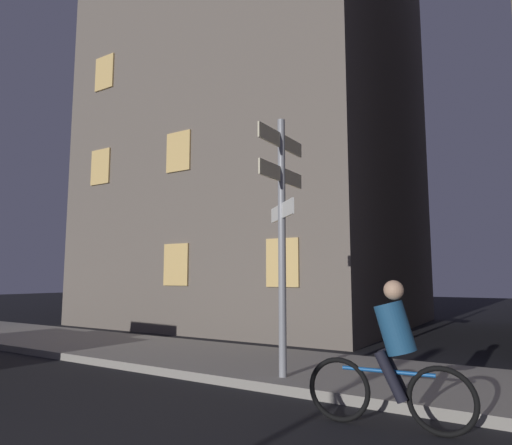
% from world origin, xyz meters
% --- Properties ---
extents(sidewalk_kerb, '(40.00, 2.91, 0.14)m').
position_xyz_m(sidewalk_kerb, '(0.00, 6.98, 0.07)').
color(sidewalk_kerb, gray).
rests_on(sidewalk_kerb, ground_plane).
extents(signpost, '(0.87, 1.40, 4.04)m').
position_xyz_m(signpost, '(-0.15, 6.00, 2.53)').
color(signpost, gray).
rests_on(signpost, sidewalk_kerb).
extents(cyclist, '(1.82, 0.36, 1.61)m').
position_xyz_m(cyclist, '(1.80, 4.93, 0.75)').
color(cyclist, black).
rests_on(cyclist, ground_plane).
extents(building_left_block, '(10.46, 9.11, 16.35)m').
position_xyz_m(building_left_block, '(-5.60, 14.12, 8.17)').
color(building_left_block, '#6B6056').
rests_on(building_left_block, ground_plane).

